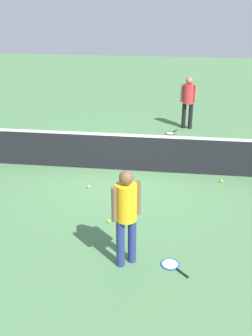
{
  "coord_description": "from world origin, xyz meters",
  "views": [
    {
      "loc": [
        1.23,
        -9.19,
        4.16
      ],
      "look_at": [
        0.26,
        -1.89,
        0.9
      ],
      "focal_mm": 42.41,
      "sensor_mm": 36.0,
      "label": 1
    }
  ],
  "objects_px": {
    "player_near_side": "(126,211)",
    "tennis_racket_near_player": "(171,265)",
    "tennis_ball_by_net": "(89,186)",
    "tennis_ball_midcourt": "(222,181)",
    "player_far_side": "(188,98)",
    "tennis_ball_near_player": "(109,221)",
    "tennis_racket_far_player": "(171,133)"
  },
  "relations": [
    {
      "from": "player_near_side",
      "to": "tennis_racket_near_player",
      "type": "relative_size",
      "value": 3.16
    },
    {
      "from": "tennis_racket_near_player",
      "to": "tennis_ball_by_net",
      "type": "bearing_deg",
      "value": 126.99
    },
    {
      "from": "player_near_side",
      "to": "tennis_racket_near_player",
      "type": "xyz_separation_m",
      "value": [
        0.75,
        0.02,
        -1.0
      ]
    },
    {
      "from": "tennis_racket_near_player",
      "to": "tennis_ball_midcourt",
      "type": "xyz_separation_m",
      "value": [
        1.11,
        3.35,
        0.02
      ]
    },
    {
      "from": "player_far_side",
      "to": "tennis_ball_near_player",
      "type": "xyz_separation_m",
      "value": [
        -1.56,
        -6.26,
        -0.98
      ]
    },
    {
      "from": "tennis_racket_near_player",
      "to": "tennis_ball_near_player",
      "type": "relative_size",
      "value": 8.16
    },
    {
      "from": "tennis_ball_by_net",
      "to": "tennis_ball_midcourt",
      "type": "xyz_separation_m",
      "value": [
        3.1,
        0.7,
        0.0
      ]
    },
    {
      "from": "tennis_racket_near_player",
      "to": "tennis_ball_midcourt",
      "type": "bearing_deg",
      "value": 71.73
    },
    {
      "from": "player_far_side",
      "to": "tennis_racket_far_player",
      "type": "height_order",
      "value": "player_far_side"
    },
    {
      "from": "player_near_side",
      "to": "player_far_side",
      "type": "relative_size",
      "value": 1.0
    },
    {
      "from": "tennis_ball_midcourt",
      "to": "player_far_side",
      "type": "bearing_deg",
      "value": 101.2
    },
    {
      "from": "tennis_racket_near_player",
      "to": "tennis_ball_by_net",
      "type": "xyz_separation_m",
      "value": [
        -2.0,
        2.65,
        0.02
      ]
    },
    {
      "from": "player_near_side",
      "to": "player_far_side",
      "type": "bearing_deg",
      "value": 82.01
    },
    {
      "from": "player_far_side",
      "to": "tennis_ball_near_player",
      "type": "relative_size",
      "value": 25.76
    },
    {
      "from": "player_far_side",
      "to": "tennis_ball_midcourt",
      "type": "height_order",
      "value": "player_far_side"
    },
    {
      "from": "player_far_side",
      "to": "tennis_ball_midcourt",
      "type": "distance_m",
      "value": 4.29
    },
    {
      "from": "player_near_side",
      "to": "tennis_ball_midcourt",
      "type": "distance_m",
      "value": 3.98
    },
    {
      "from": "tennis_racket_far_player",
      "to": "tennis_ball_midcourt",
      "type": "relative_size",
      "value": 8.97
    },
    {
      "from": "player_near_side",
      "to": "tennis_racket_far_player",
      "type": "bearing_deg",
      "value": 85.46
    },
    {
      "from": "player_far_side",
      "to": "tennis_ball_by_net",
      "type": "distance_m",
      "value": 5.41
    },
    {
      "from": "player_far_side",
      "to": "tennis_racket_near_player",
      "type": "relative_size",
      "value": 3.16
    },
    {
      "from": "player_far_side",
      "to": "tennis_racket_far_player",
      "type": "relative_size",
      "value": 2.87
    },
    {
      "from": "tennis_racket_near_player",
      "to": "tennis_racket_far_player",
      "type": "distance_m",
      "value": 6.82
    },
    {
      "from": "player_near_side",
      "to": "tennis_ball_by_net",
      "type": "relative_size",
      "value": 25.76
    },
    {
      "from": "tennis_racket_near_player",
      "to": "player_near_side",
      "type": "bearing_deg",
      "value": -178.17
    },
    {
      "from": "tennis_ball_near_player",
      "to": "tennis_ball_by_net",
      "type": "bearing_deg",
      "value": 116.6
    },
    {
      "from": "tennis_racket_near_player",
      "to": "tennis_racket_far_player",
      "type": "relative_size",
      "value": 0.91
    },
    {
      "from": "tennis_racket_far_player",
      "to": "tennis_ball_by_net",
      "type": "distance_m",
      "value": 4.53
    },
    {
      "from": "tennis_ball_by_net",
      "to": "tennis_ball_midcourt",
      "type": "bearing_deg",
      "value": 12.78
    },
    {
      "from": "tennis_ball_by_net",
      "to": "tennis_ball_midcourt",
      "type": "height_order",
      "value": "same"
    },
    {
      "from": "tennis_racket_far_player",
      "to": "tennis_ball_by_net",
      "type": "xyz_separation_m",
      "value": [
        -1.78,
        -4.16,
        0.02
      ]
    },
    {
      "from": "player_near_side",
      "to": "tennis_racket_far_player",
      "type": "distance_m",
      "value": 6.93
    }
  ]
}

